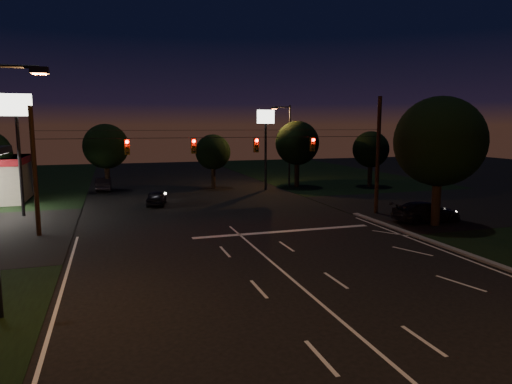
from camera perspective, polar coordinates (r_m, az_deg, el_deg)
name	(u,v)px	position (r m, az deg, el deg)	size (l,w,h in m)	color
ground	(318,301)	(18.51, 7.77, -13.40)	(140.00, 140.00, 0.00)	black
cross_street_right	(451,206)	(42.35, 23.20, -1.62)	(20.00, 16.00, 0.02)	black
center_line	(415,383)	(13.88, 19.21, -21.63)	(0.14, 40.00, 0.01)	silver
stop_bar	(284,231)	(29.75, 3.53, -4.93)	(12.00, 0.50, 0.01)	silver
utility_pole_right	(376,214)	(36.82, 14.73, -2.62)	(0.30, 0.30, 9.00)	black
utility_pole_left	(39,236)	(31.59, -25.47, -4.97)	(0.28, 0.28, 8.00)	black
signal_span	(226,145)	(31.39, -3.82, 5.91)	(24.00, 0.40, 1.56)	black
pole_sign_left_near	(17,123)	(38.07, -27.72, 7.62)	(2.20, 0.30, 9.10)	black
pole_sign_right	(266,131)	(48.06, 1.22, 7.64)	(1.80, 0.30, 8.40)	black
street_light_right_far	(287,140)	(51.07, 3.95, 6.55)	(2.20, 0.35, 9.00)	black
tree_right_near	(438,143)	(33.17, 21.81, 5.76)	(6.00, 6.00, 8.76)	black
tree_far_b	(106,147)	(49.68, -18.22, 5.38)	(4.60, 4.60, 6.98)	black
tree_far_c	(213,152)	(49.81, -5.41, 4.94)	(3.80, 3.80, 5.86)	black
tree_far_d	(297,144)	(50.58, 5.14, 6.05)	(4.80, 4.80, 7.30)	black
tree_far_e	(370,150)	(52.47, 14.11, 5.13)	(4.00, 4.00, 6.18)	black
car_oncoming_a	(156,198)	(40.22, -12.36, -0.70)	(1.51, 3.76, 1.28)	black
car_oncoming_b	(104,184)	(50.71, -18.51, 0.98)	(1.50, 4.30, 1.42)	black
car_cross	(426,212)	(34.59, 20.52, -2.35)	(2.04, 5.01, 1.45)	black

